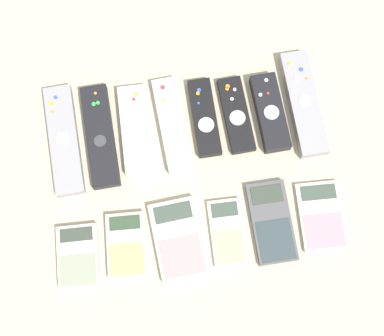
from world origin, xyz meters
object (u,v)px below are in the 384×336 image
(remote_0, at_px, (64,140))
(remote_7, at_px, (304,103))
(calculator_3, at_px, (227,232))
(remote_5, at_px, (236,115))
(remote_1, at_px, (100,136))
(remote_3, at_px, (173,125))
(remote_4, at_px, (205,118))
(calculator_4, at_px, (272,222))
(remote_2, at_px, (137,130))
(calculator_0, at_px, (78,256))
(calculator_5, at_px, (321,216))
(calculator_2, at_px, (178,239))
(remote_6, at_px, (270,113))
(calculator_1, at_px, (126,245))

(remote_0, relative_size, remote_7, 1.03)
(calculator_3, bearing_deg, remote_5, 77.80)
(remote_1, height_order, remote_3, same)
(remote_4, bearing_deg, calculator_4, -67.59)
(remote_2, relative_size, calculator_0, 1.53)
(remote_2, relative_size, calculator_3, 1.43)
(remote_4, xyz_separation_m, calculator_5, (0.19, -0.22, -0.00))
(remote_1, relative_size, calculator_2, 1.37)
(remote_3, distance_m, calculator_0, 0.30)
(remote_3, height_order, remote_7, remote_7)
(calculator_0, height_order, calculator_4, same)
(remote_2, xyz_separation_m, remote_5, (0.20, 0.00, -0.00))
(remote_4, relative_size, calculator_5, 1.19)
(remote_6, bearing_deg, remote_1, 177.96)
(calculator_2, distance_m, calculator_5, 0.27)
(remote_4, relative_size, calculator_3, 1.26)
(calculator_0, distance_m, calculator_5, 0.45)
(calculator_4, bearing_deg, remote_3, 125.62)
(calculator_2, bearing_deg, remote_3, 81.10)
(remote_2, distance_m, calculator_0, 0.26)
(calculator_3, bearing_deg, calculator_5, 2.99)
(remote_4, xyz_separation_m, calculator_3, (0.01, -0.23, -0.00))
(remote_0, relative_size, remote_2, 1.25)
(calculator_4, height_order, calculator_5, calculator_4)
(calculator_4, bearing_deg, remote_1, 144.18)
(remote_0, bearing_deg, remote_5, -1.50)
(calculator_3, height_order, calculator_4, calculator_4)
(calculator_2, xyz_separation_m, calculator_3, (0.09, -0.00, -0.00))
(remote_2, bearing_deg, remote_0, -178.99)
(remote_5, relative_size, remote_7, 0.72)
(calculator_0, relative_size, calculator_3, 0.93)
(calculator_4, bearing_deg, calculator_2, -178.34)
(calculator_2, height_order, calculator_5, calculator_2)
(remote_0, height_order, calculator_3, remote_0)
(remote_1, height_order, calculator_2, remote_1)
(remote_2, relative_size, remote_5, 1.14)
(remote_0, xyz_separation_m, remote_6, (0.40, -0.00, 0.00))
(remote_3, relative_size, remote_7, 0.89)
(remote_4, bearing_deg, calculator_5, -50.18)
(remote_1, distance_m, remote_6, 0.33)
(remote_0, bearing_deg, calculator_5, -27.09)
(calculator_2, bearing_deg, remote_2, 99.06)
(remote_7, bearing_deg, calculator_1, -150.09)
(remote_7, bearing_deg, remote_6, -172.82)
(calculator_2, bearing_deg, remote_4, 65.99)
(remote_5, relative_size, calculator_3, 1.26)
(calculator_3, xyz_separation_m, calculator_5, (0.18, 0.01, -0.00))
(remote_1, distance_m, remote_2, 0.07)
(remote_0, xyz_separation_m, remote_2, (0.14, -0.00, 0.00))
(remote_4, distance_m, calculator_4, 0.24)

